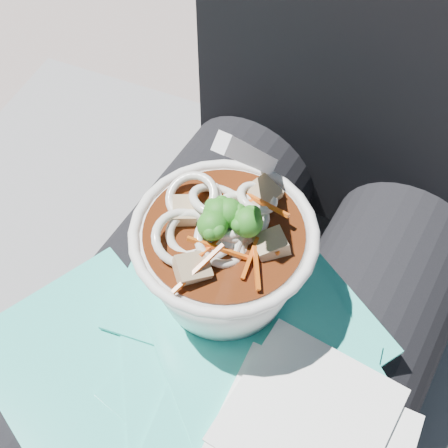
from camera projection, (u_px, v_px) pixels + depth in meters
The scene contains 6 objects.
stone_ledge at pixel (277, 364), 0.94m from camera, with size 1.00×0.50×0.46m, color slate.
lap at pixel (229, 361), 0.61m from camera, with size 0.36×0.48×0.16m.
person_body at pixel (274, 280), 0.64m from camera, with size 0.34×0.94×1.01m.
plastic_bag at pixel (213, 350), 0.53m from camera, with size 0.35×0.32×0.01m.
napkins at pixel (305, 446), 0.47m from camera, with size 0.16×0.17×0.01m.
udon_bowl at pixel (224, 251), 0.51m from camera, with size 0.18×0.18×0.19m.
Camera 1 is at (0.12, -0.22, 1.12)m, focal length 50.00 mm.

